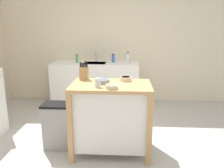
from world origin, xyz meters
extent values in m
plane|color=#ADA8A0|center=(0.00, 0.00, 0.00)|extent=(5.93, 5.93, 0.00)
cube|color=beige|center=(0.00, 2.32, 1.30)|extent=(4.93, 0.10, 2.60)
cube|color=tan|center=(0.07, 0.03, 0.91)|extent=(0.99, 0.64, 0.04)
cube|color=white|center=(0.07, 0.03, 0.49)|extent=(0.89, 0.54, 0.79)
cube|color=tan|center=(-0.40, -0.26, 0.44)|extent=(0.06, 0.06, 0.89)
cube|color=tan|center=(0.53, -0.26, 0.44)|extent=(0.06, 0.06, 0.89)
cube|color=tan|center=(-0.40, 0.32, 0.44)|extent=(0.06, 0.06, 0.89)
cube|color=tan|center=(0.53, 0.32, 0.44)|extent=(0.06, 0.06, 0.89)
cube|color=#AD7F4C|center=(-0.31, 0.25, 1.01)|extent=(0.11, 0.09, 0.17)
cylinder|color=black|center=(-0.35, 0.25, 1.13)|extent=(0.02, 0.02, 0.07)
cylinder|color=black|center=(-0.33, 0.25, 1.12)|extent=(0.02, 0.02, 0.06)
cylinder|color=black|center=(-0.31, 0.25, 1.12)|extent=(0.02, 0.02, 0.06)
cylinder|color=black|center=(-0.29, 0.25, 1.14)|extent=(0.02, 0.02, 0.08)
cylinder|color=black|center=(-0.27, 0.25, 1.13)|extent=(0.02, 0.02, 0.07)
cylinder|color=beige|center=(0.09, -0.19, 0.95)|extent=(0.14, 0.14, 0.05)
cylinder|color=gray|center=(0.09, -0.19, 0.97)|extent=(0.12, 0.12, 0.01)
cylinder|color=gray|center=(-0.04, 0.06, 0.95)|extent=(0.16, 0.16, 0.05)
cylinder|color=#49555B|center=(-0.04, 0.06, 0.97)|extent=(0.14, 0.14, 0.01)
cylinder|color=beige|center=(0.25, 0.22, 0.95)|extent=(0.15, 0.15, 0.05)
cylinder|color=gray|center=(0.25, 0.22, 0.98)|extent=(0.12, 0.12, 0.01)
cylinder|color=silver|center=(-0.08, -0.13, 0.98)|extent=(0.07, 0.07, 0.11)
cube|color=gray|center=(-0.67, 0.10, 0.30)|extent=(0.34, 0.26, 0.60)
cube|color=black|center=(-0.67, 0.10, 0.61)|extent=(0.36, 0.28, 0.03)
cube|color=white|center=(-0.39, 1.97, 0.44)|extent=(1.79, 0.60, 0.88)
cube|color=silver|center=(-0.39, 1.95, 0.87)|extent=(0.44, 0.36, 0.03)
cylinder|color=#B7BCC1|center=(-0.39, 2.11, 0.99)|extent=(0.02, 0.02, 0.22)
cylinder|color=blue|center=(-0.02, 2.01, 0.97)|extent=(0.06, 0.06, 0.16)
cylinder|color=black|center=(-0.02, 2.01, 1.06)|extent=(0.04, 0.04, 0.02)
cylinder|color=white|center=(0.29, 1.99, 0.98)|extent=(0.05, 0.05, 0.20)
cylinder|color=black|center=(0.29, 1.99, 1.10)|extent=(0.03, 0.03, 0.02)
cylinder|color=green|center=(-0.76, 1.94, 0.97)|extent=(0.05, 0.05, 0.16)
cylinder|color=black|center=(-0.76, 1.94, 1.06)|extent=(0.03, 0.03, 0.02)
camera|label=1|loc=(0.25, -2.75, 1.63)|focal=37.02mm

